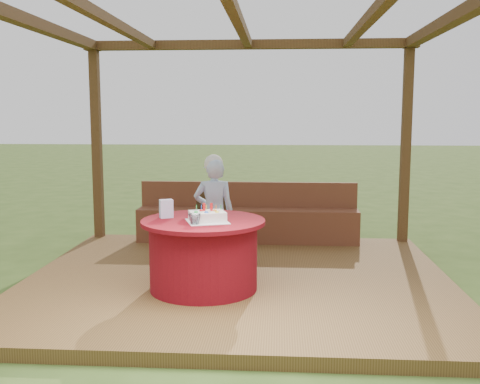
{
  "coord_description": "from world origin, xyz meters",
  "views": [
    {
      "loc": [
        0.43,
        -5.84,
        1.83
      ],
      "look_at": [
        0.0,
        0.25,
        1.0
      ],
      "focal_mm": 42.0,
      "sensor_mm": 36.0,
      "label": 1
    }
  ],
  "objects_px": {
    "table": "(204,254)",
    "birthday_cake": "(207,216)",
    "bench": "(248,222)",
    "elderly_woman": "(214,211)",
    "gift_bag": "(166,209)",
    "drinking_glass": "(195,219)",
    "chair": "(210,222)"
  },
  "relations": [
    {
      "from": "chair",
      "to": "gift_bag",
      "type": "relative_size",
      "value": 4.53
    },
    {
      "from": "birthday_cake",
      "to": "gift_bag",
      "type": "bearing_deg",
      "value": 156.97
    },
    {
      "from": "chair",
      "to": "elderly_woman",
      "type": "relative_size",
      "value": 0.64
    },
    {
      "from": "bench",
      "to": "birthday_cake",
      "type": "height_order",
      "value": "birthday_cake"
    },
    {
      "from": "birthday_cake",
      "to": "gift_bag",
      "type": "height_order",
      "value": "gift_bag"
    },
    {
      "from": "drinking_glass",
      "to": "table",
      "type": "bearing_deg",
      "value": 80.73
    },
    {
      "from": "table",
      "to": "gift_bag",
      "type": "distance_m",
      "value": 0.58
    },
    {
      "from": "elderly_woman",
      "to": "birthday_cake",
      "type": "xyz_separation_m",
      "value": [
        0.04,
        -0.91,
        0.1
      ]
    },
    {
      "from": "bench",
      "to": "birthday_cake",
      "type": "distance_m",
      "value": 2.36
    },
    {
      "from": "chair",
      "to": "gift_bag",
      "type": "height_order",
      "value": "gift_bag"
    },
    {
      "from": "chair",
      "to": "elderly_woman",
      "type": "distance_m",
      "value": 0.45
    },
    {
      "from": "elderly_woman",
      "to": "gift_bag",
      "type": "xyz_separation_m",
      "value": [
        -0.39,
        -0.72,
        0.14
      ]
    },
    {
      "from": "bench",
      "to": "chair",
      "type": "relative_size",
      "value": 3.62
    },
    {
      "from": "elderly_woman",
      "to": "gift_bag",
      "type": "height_order",
      "value": "elderly_woman"
    },
    {
      "from": "elderly_woman",
      "to": "drinking_glass",
      "type": "relative_size",
      "value": 11.28
    },
    {
      "from": "bench",
      "to": "gift_bag",
      "type": "height_order",
      "value": "gift_bag"
    },
    {
      "from": "birthday_cake",
      "to": "elderly_woman",
      "type": "bearing_deg",
      "value": 92.68
    },
    {
      "from": "elderly_woman",
      "to": "birthday_cake",
      "type": "height_order",
      "value": "elderly_woman"
    },
    {
      "from": "bench",
      "to": "gift_bag",
      "type": "bearing_deg",
      "value": -108.21
    },
    {
      "from": "bench",
      "to": "chair",
      "type": "xyz_separation_m",
      "value": [
        -0.39,
        -0.99,
        0.18
      ]
    },
    {
      "from": "chair",
      "to": "elderly_woman",
      "type": "height_order",
      "value": "elderly_woman"
    },
    {
      "from": "bench",
      "to": "elderly_woman",
      "type": "distance_m",
      "value": 1.47
    },
    {
      "from": "bench",
      "to": "chair",
      "type": "height_order",
      "value": "chair"
    },
    {
      "from": "chair",
      "to": "gift_bag",
      "type": "xyz_separation_m",
      "value": [
        -0.3,
        -1.12,
        0.35
      ]
    },
    {
      "from": "chair",
      "to": "table",
      "type": "bearing_deg",
      "value": -86.27
    },
    {
      "from": "table",
      "to": "birthday_cake",
      "type": "distance_m",
      "value": 0.41
    },
    {
      "from": "drinking_glass",
      "to": "birthday_cake",
      "type": "bearing_deg",
      "value": 58.65
    },
    {
      "from": "bench",
      "to": "elderly_woman",
      "type": "relative_size",
      "value": 2.33
    },
    {
      "from": "gift_bag",
      "to": "drinking_glass",
      "type": "distance_m",
      "value": 0.49
    },
    {
      "from": "bench",
      "to": "gift_bag",
      "type": "xyz_separation_m",
      "value": [
        -0.69,
        -2.11,
        0.53
      ]
    },
    {
      "from": "gift_bag",
      "to": "bench",
      "type": "bearing_deg",
      "value": 48.29
    },
    {
      "from": "bench",
      "to": "drinking_glass",
      "type": "xyz_separation_m",
      "value": [
        -0.36,
        -2.45,
        0.49
      ]
    }
  ]
}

